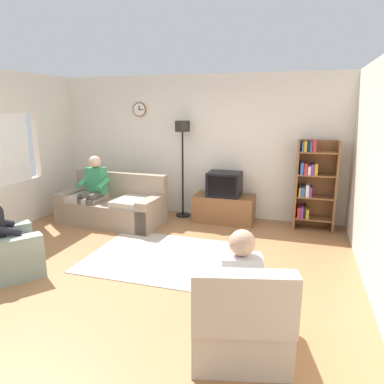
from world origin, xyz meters
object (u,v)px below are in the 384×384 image
couch (113,206)px  bookshelf (313,183)px  tv (224,184)px  armchair_near_bookshelf (240,321)px  person_on_couch (93,186)px  person_in_left_armchair (3,229)px  tv_stand (224,208)px  floor_lamp (183,142)px  person_in_right_armchair (240,283)px

couch → bookshelf: bookshelf is taller
tv → bookshelf: bearing=3.5°
tv → armchair_near_bookshelf: 3.69m
couch → bookshelf: size_ratio=1.25×
person_on_couch → person_in_left_armchair: 2.18m
couch → tv_stand: (1.96, 0.68, -0.06)m
tv → bookshelf: size_ratio=0.38×
bookshelf → floor_lamp: 2.47m
person_in_right_armchair → bookshelf: bearing=79.5°
bookshelf → armchair_near_bookshelf: bookshelf is taller
tv_stand → person_in_right_armchair: size_ratio=0.98×
person_on_couch → person_in_left_armchair: size_ratio=1.11×
person_on_couch → person_in_right_armchair: 4.15m
couch → tv: tv is taller
armchair_near_bookshelf → person_in_right_armchair: person_in_right_armchair is taller
tv → person_in_right_armchair: 3.58m
armchair_near_bookshelf → person_in_left_armchair: person_in_left_armchair is taller
floor_lamp → person_on_couch: floor_lamp is taller
bookshelf → person_in_left_armchair: size_ratio=1.40×
tv → armchair_near_bookshelf: tv is taller
floor_lamp → person_in_left_armchair: bearing=-113.8°
bookshelf → armchair_near_bookshelf: size_ratio=1.49×
tv_stand → person_in_left_armchair: bearing=-126.6°
armchair_near_bookshelf → person_on_couch: bearing=138.6°
bookshelf → person_on_couch: bookshelf is taller
person_on_couch → bookshelf: bearing=12.7°
tv_stand → armchair_near_bookshelf: bearing=-75.9°
person_in_right_armchair → floor_lamp: bearing=115.7°
tv_stand → armchair_near_bookshelf: 3.69m
bookshelf → person_in_right_armchair: bookshelf is taller
tv → person_in_right_armchair: size_ratio=0.54×
tv → floor_lamp: 1.12m
couch → person_in_left_armchair: (-0.24, -2.28, 0.29)m
tv_stand → bookshelf: size_ratio=0.70×
tv_stand → bookshelf: bearing=2.6°
bookshelf → person_in_left_armchair: 4.82m
tv_stand → person_in_right_armchair: bearing=-75.9°
bookshelf → tv_stand: bearing=-177.4°
couch → person_on_couch: 0.51m
floor_lamp → couch: bearing=-145.0°
armchair_near_bookshelf → person_on_couch: person_on_couch is taller
couch → person_in_right_armchair: 4.01m
floor_lamp → person_on_couch: bearing=-148.1°
bookshelf → floor_lamp: bearing=179.3°
tv_stand → bookshelf: bookshelf is taller
bookshelf → person_in_left_armchair: bookshelf is taller
tv → person_in_left_armchair: bearing=-126.8°
floor_lamp → armchair_near_bookshelf: floor_lamp is taller
floor_lamp → person_in_left_armchair: floor_lamp is taller
couch → person_in_left_armchair: bearing=-96.1°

